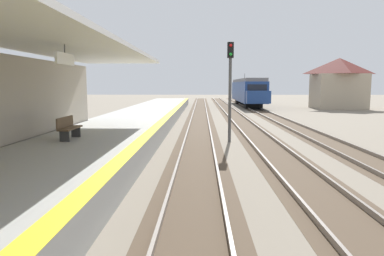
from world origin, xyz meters
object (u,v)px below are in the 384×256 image
Objects in this scene: approaching_train at (248,91)px; rail_signal_post at (230,81)px; distant_trackside_house at (339,82)px; platform_bench at (68,127)px.

rail_signal_post is at bearing -98.95° from approaching_train.
distant_trackside_house reaches higher than rail_signal_post.
distant_trackside_house is at bearing -26.46° from approaching_train.
distant_trackside_house is at bearing 55.05° from platform_bench.
distant_trackside_house is at bearing 59.69° from rail_signal_post.
platform_bench is (-11.83, -37.82, -0.80)m from approaching_train.
distant_trackside_house is (22.67, 32.43, 1.96)m from platform_bench.
platform_bench is (-6.67, -5.07, -1.82)m from rail_signal_post.
approaching_train is 39.64m from platform_bench.
approaching_train is at bearing 153.54° from distant_trackside_house.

